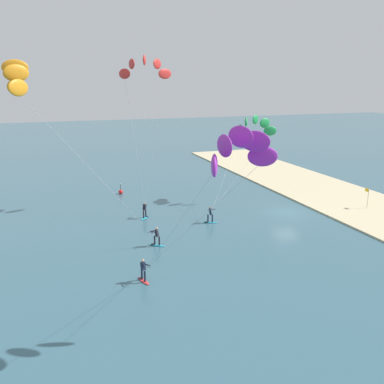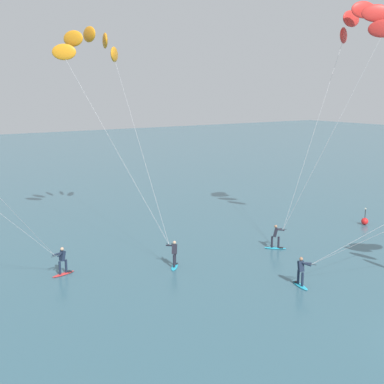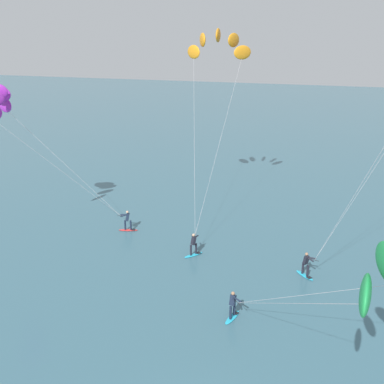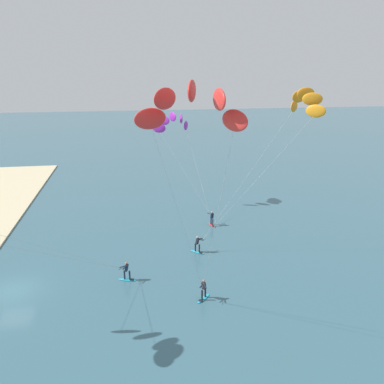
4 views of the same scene
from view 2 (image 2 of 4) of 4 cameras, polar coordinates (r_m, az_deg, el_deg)
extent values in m
ellipsoid|color=red|center=(31.54, -14.11, -8.82)|extent=(1.54, 0.73, 0.08)
cube|color=black|center=(31.75, -13.50, -8.56)|extent=(0.34, 0.35, 0.02)
cylinder|color=#192338|center=(31.28, -14.48, -8.18)|extent=(0.14, 0.14, 0.78)
cylinder|color=#192338|center=(31.52, -13.82, -8.00)|extent=(0.14, 0.14, 0.78)
cube|color=#192338|center=(31.18, -14.21, -6.89)|extent=(0.39, 0.37, 0.63)
sphere|color=tan|center=(31.05, -14.24, -6.15)|extent=(0.20, 0.20, 0.20)
cylinder|color=black|center=(30.78, -14.96, -6.87)|extent=(0.52, 0.25, 0.03)
cylinder|color=#192338|center=(30.87, -14.45, -6.74)|extent=(0.49, 0.49, 0.15)
cylinder|color=#192338|center=(31.02, -14.73, -6.66)|extent=(0.60, 0.11, 0.15)
cylinder|color=#B2B2B7|center=(26.58, -20.30, -0.93)|extent=(6.59, 4.90, 8.19)
ellipsoid|color=#23ADD1|center=(35.83, 9.21, -6.17)|extent=(1.33, 1.30, 0.08)
cube|color=black|center=(35.82, 9.88, -6.12)|extent=(0.40, 0.40, 0.02)
cylinder|color=black|center=(35.71, 8.88, -5.50)|extent=(0.14, 0.14, 0.78)
cylinder|color=black|center=(35.71, 9.59, -5.52)|extent=(0.14, 0.14, 0.78)
cube|color=black|center=(35.52, 9.27, -4.45)|extent=(0.44, 0.44, 0.63)
sphere|color=#9E7051|center=(35.40, 9.29, -3.79)|extent=(0.20, 0.20, 0.20)
cylinder|color=black|center=(35.72, 10.07, -4.13)|extent=(0.53, 0.19, 0.03)
cylinder|color=black|center=(35.68, 9.60, -4.08)|extent=(0.61, 0.14, 0.15)
cylinder|color=black|center=(35.49, 9.76, -4.17)|extent=(0.52, 0.45, 0.15)
ellipsoid|color=red|center=(35.68, 20.50, 16.66)|extent=(1.16, 1.82, 1.10)
ellipsoid|color=red|center=(36.44, 19.81, 18.20)|extent=(1.66, 1.46, 1.10)
ellipsoid|color=red|center=(37.60, 18.54, 18.65)|extent=(1.90, 0.87, 1.10)
ellipsoid|color=red|center=(38.67, 17.27, 17.91)|extent=(1.91, 0.49, 1.10)
ellipsoid|color=red|center=(39.22, 16.49, 16.35)|extent=(1.82, 1.16, 1.10)
cylinder|color=#B2B2B7|center=(34.98, 15.17, 6.04)|extent=(4.48, 3.68, 12.86)
cylinder|color=#B2B2B7|center=(36.83, 13.36, 6.37)|extent=(5.76, 0.51, 12.86)
ellipsoid|color=#23ADD1|center=(29.55, 11.92, -10.11)|extent=(0.76, 1.54, 0.08)
cube|color=black|center=(29.87, 11.52, -9.76)|extent=(0.35, 0.35, 0.02)
cylinder|color=#192338|center=(29.23, 12.17, -9.47)|extent=(0.14, 0.14, 0.78)
cylinder|color=#192338|center=(29.58, 11.73, -9.20)|extent=(0.14, 0.14, 0.78)
cube|color=#192338|center=(29.17, 12.01, -8.06)|extent=(0.38, 0.39, 0.63)
sphere|color=#9E7051|center=(29.03, 12.04, -7.28)|extent=(0.20, 0.20, 0.20)
cylinder|color=black|center=(29.09, 13.11, -7.85)|extent=(0.37, 0.44, 0.03)
cylinder|color=#192338|center=(29.20, 12.58, -7.69)|extent=(0.57, 0.37, 0.15)
cylinder|color=#192338|center=(28.99, 12.55, -7.83)|extent=(0.27, 0.60, 0.15)
ellipsoid|color=#23ADD1|center=(31.85, -1.95, -8.27)|extent=(1.25, 1.38, 0.08)
cube|color=black|center=(32.22, -1.85, -7.95)|extent=(0.40, 0.40, 0.02)
cylinder|color=black|center=(31.50, -2.01, -7.67)|extent=(0.14, 0.14, 0.78)
cylinder|color=black|center=(31.92, -1.90, -7.42)|extent=(0.14, 0.14, 0.78)
cube|color=black|center=(31.49, -1.97, -6.35)|extent=(0.44, 0.44, 0.63)
sphere|color=tan|center=(31.37, -1.97, -5.62)|extent=(0.20, 0.20, 0.20)
cylinder|color=black|center=(31.87, -2.56, -5.86)|extent=(0.07, 0.55, 0.03)
cylinder|color=black|center=(31.59, -2.43, -5.96)|extent=(0.35, 0.58, 0.15)
cylinder|color=black|center=(31.71, -2.11, -5.89)|extent=(0.27, 0.60, 0.15)
ellipsoid|color=orange|center=(39.41, -8.63, 14.88)|extent=(1.37, 1.52, 1.10)
ellipsoid|color=orange|center=(39.12, -9.64, 16.25)|extent=(0.84, 1.74, 1.10)
ellipsoid|color=orange|center=(38.55, -11.35, 16.81)|extent=(0.45, 1.75, 1.10)
ellipsoid|color=orange|center=(37.95, -13.07, 16.28)|extent=(1.07, 1.68, 1.10)
ellipsoid|color=orange|center=(37.56, -14.04, 14.86)|extent=(1.52, 1.37, 1.10)
cylinder|color=#B2B2B7|center=(35.03, -5.87, 5.38)|extent=(1.28, 9.45, 11.66)
cylinder|color=#B2B2B7|center=(34.00, -8.69, 5.13)|extent=(2.72, 9.14, 11.66)
sphere|color=red|center=(43.75, 18.64, -3.10)|extent=(0.56, 0.56, 0.56)
cylinder|color=#262628|center=(43.60, 18.69, -2.30)|extent=(0.06, 0.06, 0.70)
sphere|color=#F2F2CC|center=(43.51, 18.73, -1.77)|extent=(0.12, 0.12, 0.12)
camera|label=1|loc=(37.76, -61.90, 9.88)|focal=39.27mm
camera|label=3|loc=(24.60, 64.37, 15.81)|focal=43.25mm
camera|label=4|loc=(53.58, 34.89, 16.40)|focal=36.77mm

